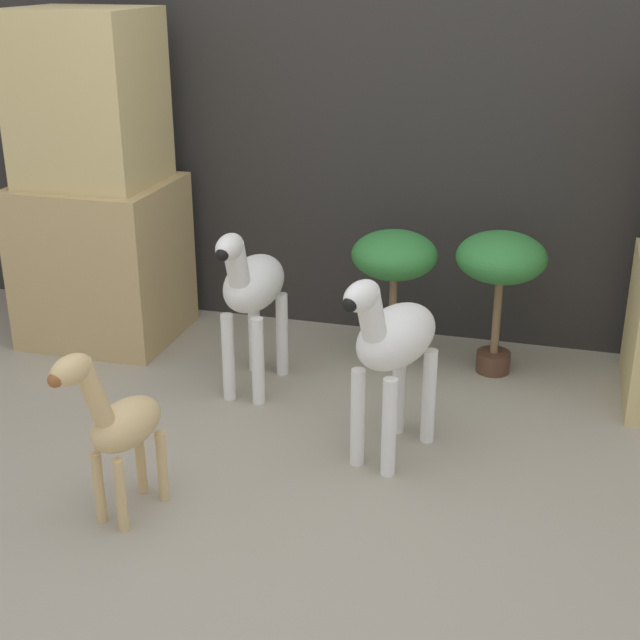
{
  "coord_description": "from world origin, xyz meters",
  "views": [
    {
      "loc": [
        0.64,
        -2.02,
        1.57
      ],
      "look_at": [
        -0.14,
        0.79,
        0.38
      ],
      "focal_mm": 50.0,
      "sensor_mm": 36.0,
      "label": 1
    }
  ],
  "objects_px": {
    "giraffe_figurine": "(118,422)",
    "potted_palm_back": "(501,265)",
    "zebra_right": "(393,344)",
    "zebra_left": "(252,290)",
    "potted_palm_front": "(394,262)"
  },
  "relations": [
    {
      "from": "giraffe_figurine",
      "to": "potted_palm_front",
      "type": "height_order",
      "value": "giraffe_figurine"
    },
    {
      "from": "giraffe_figurine",
      "to": "potted_palm_back",
      "type": "relative_size",
      "value": 1.01
    },
    {
      "from": "zebra_right",
      "to": "potted_palm_front",
      "type": "distance_m",
      "value": 0.77
    },
    {
      "from": "potted_palm_front",
      "to": "giraffe_figurine",
      "type": "bearing_deg",
      "value": -112.83
    },
    {
      "from": "giraffe_figurine",
      "to": "potted_palm_back",
      "type": "bearing_deg",
      "value": 53.66
    },
    {
      "from": "zebra_right",
      "to": "potted_palm_front",
      "type": "height_order",
      "value": "zebra_right"
    },
    {
      "from": "potted_palm_back",
      "to": "giraffe_figurine",
      "type": "bearing_deg",
      "value": -126.34
    },
    {
      "from": "zebra_left",
      "to": "potted_palm_back",
      "type": "bearing_deg",
      "value": 24.58
    },
    {
      "from": "giraffe_figurine",
      "to": "potted_palm_back",
      "type": "height_order",
      "value": "giraffe_figurine"
    },
    {
      "from": "giraffe_figurine",
      "to": "potted_palm_front",
      "type": "distance_m",
      "value": 1.44
    },
    {
      "from": "potted_palm_back",
      "to": "potted_palm_front",
      "type": "bearing_deg",
      "value": -178.84
    },
    {
      "from": "zebra_right",
      "to": "zebra_left",
      "type": "bearing_deg",
      "value": 149.55
    },
    {
      "from": "giraffe_figurine",
      "to": "zebra_left",
      "type": "bearing_deg",
      "value": 84.49
    },
    {
      "from": "giraffe_figurine",
      "to": "potted_palm_front",
      "type": "bearing_deg",
      "value": 67.17
    },
    {
      "from": "zebra_right",
      "to": "giraffe_figurine",
      "type": "xyz_separation_m",
      "value": [
        -0.7,
        -0.56,
        -0.09
      ]
    }
  ]
}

